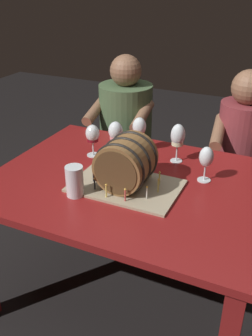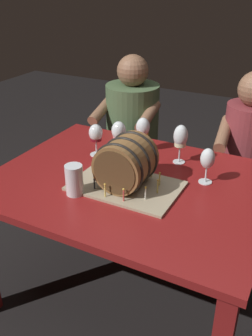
% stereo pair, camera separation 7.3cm
% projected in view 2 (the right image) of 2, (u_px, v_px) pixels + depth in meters
% --- Properties ---
extents(ground_plane, '(8.00, 8.00, 0.00)m').
position_uv_depth(ground_plane, '(130.00, 291.00, 2.18)').
color(ground_plane, black).
extents(dining_table, '(1.33, 1.02, 0.73)m').
position_uv_depth(dining_table, '(130.00, 197.00, 1.88)').
color(dining_table, maroon).
rests_on(dining_table, ground).
extents(barrel_cake, '(0.50, 0.33, 0.25)m').
position_uv_depth(barrel_cake, '(126.00, 165.00, 1.73)').
color(barrel_cake, tan).
rests_on(barrel_cake, dining_table).
extents(wine_glass_red, '(0.07, 0.07, 0.18)m').
position_uv_depth(wine_glass_red, '(96.00, 134.00, 2.04)').
color(wine_glass_red, white).
rests_on(wine_glass_red, dining_table).
extents(wine_glass_white, '(0.07, 0.07, 0.21)m').
position_uv_depth(wine_glass_white, '(181.00, 138.00, 1.95)').
color(wine_glass_white, white).
rests_on(wine_glass_white, dining_table).
extents(wine_glass_amber, '(0.08, 0.08, 0.19)m').
position_uv_depth(wine_glass_amber, '(143.00, 128.00, 2.08)').
color(wine_glass_amber, white).
rests_on(wine_glass_amber, dining_table).
extents(wine_glass_empty, '(0.07, 0.07, 0.18)m').
position_uv_depth(wine_glass_empty, '(208.00, 159.00, 1.76)').
color(wine_glass_empty, white).
rests_on(wine_glass_empty, dining_table).
extents(wine_glass_rose, '(0.08, 0.08, 0.19)m').
position_uv_depth(wine_glass_rose, '(119.00, 132.00, 2.04)').
color(wine_glass_rose, white).
rests_on(wine_glass_rose, dining_table).
extents(beer_pint, '(0.08, 0.08, 0.14)m').
position_uv_depth(beer_pint, '(74.00, 181.00, 1.70)').
color(beer_pint, white).
rests_on(beer_pint, dining_table).
extents(person_seated_left, '(0.42, 0.50, 1.15)m').
position_uv_depth(person_seated_left, '(132.00, 141.00, 2.71)').
color(person_seated_left, '#2A3A24').
rests_on(person_seated_left, ground).
extents(person_seated_right, '(0.38, 0.48, 1.13)m').
position_uv_depth(person_seated_right, '(243.00, 171.00, 2.41)').
color(person_seated_right, '#4C1B1E').
rests_on(person_seated_right, ground).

